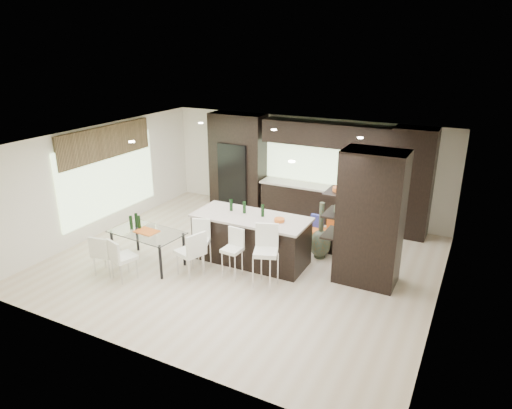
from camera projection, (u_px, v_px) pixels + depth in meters
The scene contains 22 objects.
ground at pixel (244, 262), 10.07m from camera, with size 8.00×8.00×0.00m, color beige.
back_wall at pixel (304, 166), 12.54m from camera, with size 8.00×0.02×2.70m, color white.
left_wall at pixel (102, 179), 11.33m from camera, with size 0.02×7.00×2.70m, color white.
right_wall at pixel (445, 240), 7.90m from camera, with size 0.02×7.00×2.70m, color white.
ceiling at pixel (242, 141), 9.16m from camera, with size 8.00×7.00×0.02m, color white.
window_left at pixel (109, 178), 11.48m from camera, with size 0.04×3.20×1.90m, color #B2D199.
window_back at pixel (325, 162), 12.19m from camera, with size 3.40×0.04×1.20m, color #B2D199.
stone_accent at pixel (106, 142), 11.17m from camera, with size 0.08×3.00×0.80m, color brown.
ceiling_spots at pixel (248, 140), 9.37m from camera, with size 4.00×3.00×0.02m, color white.
back_cabinetry at pixel (317, 171), 12.05m from camera, with size 6.80×0.68×2.70m, color black.
refrigerator at pixel (237, 175), 13.18m from camera, with size 0.90×0.68×1.90m, color black.
partition_column at pixel (370, 219), 8.83m from camera, with size 1.20×0.80×2.70m, color black.
kitchen_island at pixel (251, 239), 9.95m from camera, with size 2.53×1.09×1.06m, color black.
stool_left at pixel (200, 250), 9.61m from camera, with size 0.39×0.39×0.87m, color white.
stool_mid at pixel (232, 258), 9.29m from camera, with size 0.37×0.37×0.84m, color white.
stool_right at pixel (266, 263), 8.89m from camera, with size 0.45×0.45×1.02m, color white.
bench at pixel (325, 240), 10.62m from camera, with size 1.15×0.44×0.44m, color black.
floor_vase at pixel (321, 230), 10.07m from camera, with size 0.48×0.48×1.30m, color #404935, non-canonical shape.
dining_table at pixel (148, 248), 9.86m from camera, with size 1.57×0.88×0.75m, color white.
chair_near at pixel (124, 260), 9.22m from camera, with size 0.45×0.45×0.83m, color white.
chair_far at pixel (106, 255), 9.44m from camera, with size 0.44×0.44×0.82m, color white.
chair_end at pixel (190, 255), 9.35m from camera, with size 0.49×0.49×0.91m, color white.
Camera 1 is at (4.38, -7.93, 4.60)m, focal length 32.00 mm.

